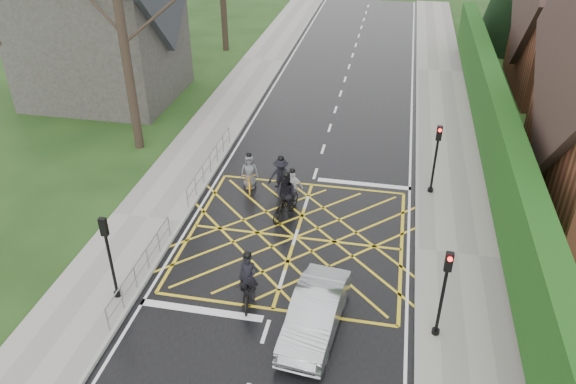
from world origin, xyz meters
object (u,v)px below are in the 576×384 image
(cyclist_back, at_px, (286,200))
(car, at_px, (315,314))
(cyclist_mid, at_px, (281,181))
(cyclist_front, at_px, (292,191))
(cyclist_rear, at_px, (248,285))
(cyclist_lead, at_px, (249,176))

(cyclist_back, height_order, car, cyclist_back)
(cyclist_back, relative_size, cyclist_mid, 1.05)
(cyclist_mid, xyz_separation_m, cyclist_front, (0.60, -0.60, -0.07))
(cyclist_rear, bearing_deg, cyclist_back, 76.26)
(cyclist_back, bearing_deg, car, -52.85)
(cyclist_rear, relative_size, cyclist_lead, 1.13)
(cyclist_back, bearing_deg, cyclist_rear, -74.83)
(cyclist_lead, bearing_deg, car, -79.21)
(cyclist_rear, relative_size, cyclist_back, 0.98)
(cyclist_back, height_order, cyclist_mid, cyclist_back)
(cyclist_front, xyz_separation_m, cyclist_lead, (-2.07, 0.93, -0.02))
(cyclist_rear, height_order, cyclist_mid, cyclist_rear)
(cyclist_mid, distance_m, cyclist_front, 0.85)
(cyclist_front, bearing_deg, car, -74.56)
(cyclist_rear, distance_m, cyclist_lead, 7.17)
(cyclist_lead, relative_size, car, 0.45)
(cyclist_rear, distance_m, car, 2.52)
(cyclist_lead, bearing_deg, cyclist_mid, -29.22)
(cyclist_lead, bearing_deg, cyclist_rear, -92.43)
(cyclist_rear, distance_m, cyclist_back, 5.07)
(cyclist_back, distance_m, cyclist_lead, 2.76)
(cyclist_rear, distance_m, cyclist_mid, 6.63)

